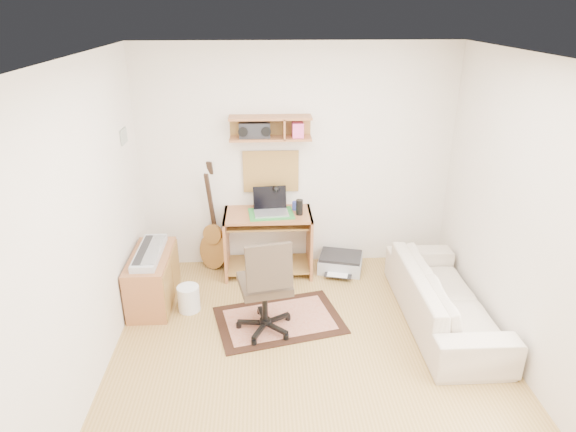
{
  "coord_description": "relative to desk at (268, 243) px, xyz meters",
  "views": [
    {
      "loc": [
        -0.39,
        -3.55,
        2.95
      ],
      "look_at": [
        -0.15,
        1.05,
        1.0
      ],
      "focal_mm": 31.3,
      "sensor_mm": 36.0,
      "label": 1
    }
  ],
  "objects": [
    {
      "name": "floor",
      "position": [
        0.35,
        -1.73,
        -0.38
      ],
      "size": [
        3.6,
        4.0,
        0.01
      ],
      "primitive_type": "cube",
      "color": "#AC8648",
      "rests_on": "ground"
    },
    {
      "name": "ceiling",
      "position": [
        0.35,
        -1.73,
        2.23
      ],
      "size": [
        3.6,
        4.0,
        0.01
      ],
      "primitive_type": "cube",
      "color": "white",
      "rests_on": "ground"
    },
    {
      "name": "back_wall",
      "position": [
        0.35,
        0.28,
        0.93
      ],
      "size": [
        3.6,
        0.01,
        2.6
      ],
      "primitive_type": "cube",
      "color": "silver",
      "rests_on": "ground"
    },
    {
      "name": "left_wall",
      "position": [
        -1.46,
        -1.73,
        0.93
      ],
      "size": [
        0.01,
        4.0,
        2.6
      ],
      "primitive_type": "cube",
      "color": "silver",
      "rests_on": "ground"
    },
    {
      "name": "right_wall",
      "position": [
        2.15,
        -1.73,
        0.93
      ],
      "size": [
        0.01,
        4.0,
        2.6
      ],
      "primitive_type": "cube",
      "color": "silver",
      "rests_on": "ground"
    },
    {
      "name": "wall_shelf",
      "position": [
        0.05,
        0.15,
        1.32
      ],
      "size": [
        0.9,
        0.25,
        0.26
      ],
      "primitive_type": "cube",
      "color": "#A16138",
      "rests_on": "back_wall"
    },
    {
      "name": "cork_board",
      "position": [
        0.05,
        0.25,
        0.79
      ],
      "size": [
        0.64,
        0.03,
        0.49
      ],
      "primitive_type": "cube",
      "color": "tan",
      "rests_on": "back_wall"
    },
    {
      "name": "wall_photo",
      "position": [
        -1.44,
        -0.23,
        1.34
      ],
      "size": [
        0.02,
        0.2,
        0.15
      ],
      "primitive_type": "cube",
      "color": "#4C8CBF",
      "rests_on": "left_wall"
    },
    {
      "name": "desk",
      "position": [
        0.0,
        0.0,
        0.0
      ],
      "size": [
        1.0,
        0.55,
        0.75
      ],
      "primitive_type": null,
      "color": "#A16138",
      "rests_on": "floor"
    },
    {
      "name": "laptop",
      "position": [
        0.04,
        -0.02,
        0.52
      ],
      "size": [
        0.41,
        0.41,
        0.29
      ],
      "primitive_type": null,
      "rotation": [
        0.0,
        0.0,
        0.09
      ],
      "color": "silver",
      "rests_on": "desk"
    },
    {
      "name": "speaker",
      "position": [
        0.36,
        -0.05,
        0.46
      ],
      "size": [
        0.08,
        0.08,
        0.18
      ],
      "primitive_type": "cylinder",
      "color": "black",
      "rests_on": "desk"
    },
    {
      "name": "desk_lamp",
      "position": [
        0.15,
        0.14,
        0.52
      ],
      "size": [
        0.1,
        0.1,
        0.29
      ],
      "primitive_type": null,
      "color": "black",
      "rests_on": "desk"
    },
    {
      "name": "pencil_cup",
      "position": [
        0.32,
        0.1,
        0.42
      ],
      "size": [
        0.07,
        0.07,
        0.1
      ],
      "primitive_type": "cylinder",
      "color": "navy",
      "rests_on": "desk"
    },
    {
      "name": "boombox",
      "position": [
        -0.13,
        0.15,
        1.3
      ],
      "size": [
        0.34,
        0.15,
        0.17
      ],
      "primitive_type": "cube",
      "color": "black",
      "rests_on": "wall_shelf"
    },
    {
      "name": "rug",
      "position": [
        0.09,
        -1.02,
        -0.37
      ],
      "size": [
        1.38,
        1.08,
        0.02
      ],
      "primitive_type": "cube",
      "rotation": [
        0.0,
        0.0,
        0.23
      ],
      "color": "#D1AE8C",
      "rests_on": "floor"
    },
    {
      "name": "task_chair",
      "position": [
        -0.05,
        -1.16,
        0.14
      ],
      "size": [
        0.62,
        0.62,
        1.03
      ],
      "primitive_type": null,
      "rotation": [
        0.0,
        0.0,
        0.2
      ],
      "color": "#362B20",
      "rests_on": "floor"
    },
    {
      "name": "cabinet",
      "position": [
        -1.23,
        -0.59,
        -0.1
      ],
      "size": [
        0.4,
        0.9,
        0.55
      ],
      "primitive_type": "cube",
      "color": "#A16138",
      "rests_on": "floor"
    },
    {
      "name": "music_keyboard",
      "position": [
        -1.23,
        -0.59,
        0.21
      ],
      "size": [
        0.24,
        0.77,
        0.07
      ],
      "primitive_type": "cube",
      "color": "#B2B5BA",
      "rests_on": "cabinet"
    },
    {
      "name": "guitar",
      "position": [
        -0.65,
        0.13,
        0.28
      ],
      "size": [
        0.41,
        0.34,
        1.3
      ],
      "primitive_type": null,
      "rotation": [
        0.0,
        0.0,
        -0.41
      ],
      "color": "#9D6B30",
      "rests_on": "floor"
    },
    {
      "name": "waste_basket",
      "position": [
        -0.84,
        -0.78,
        -0.24
      ],
      "size": [
        0.29,
        0.29,
        0.27
      ],
      "primitive_type": "cylinder",
      "rotation": [
        0.0,
        0.0,
        0.34
      ],
      "color": "white",
      "rests_on": "floor"
    },
    {
      "name": "printer",
      "position": [
        0.86,
        -0.01,
        -0.29
      ],
      "size": [
        0.58,
        0.51,
        0.19
      ],
      "primitive_type": "cube",
      "rotation": [
        0.0,
        0.0,
        -0.26
      ],
      "color": "#A5A8AA",
      "rests_on": "floor"
    },
    {
      "name": "sofa",
      "position": [
        1.73,
        -1.1,
        -0.01
      ],
      "size": [
        0.55,
        1.88,
        0.73
      ],
      "primitive_type": "imported",
      "rotation": [
        0.0,
        0.0,
        1.57
      ],
      "color": "beige",
      "rests_on": "floor"
    }
  ]
}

